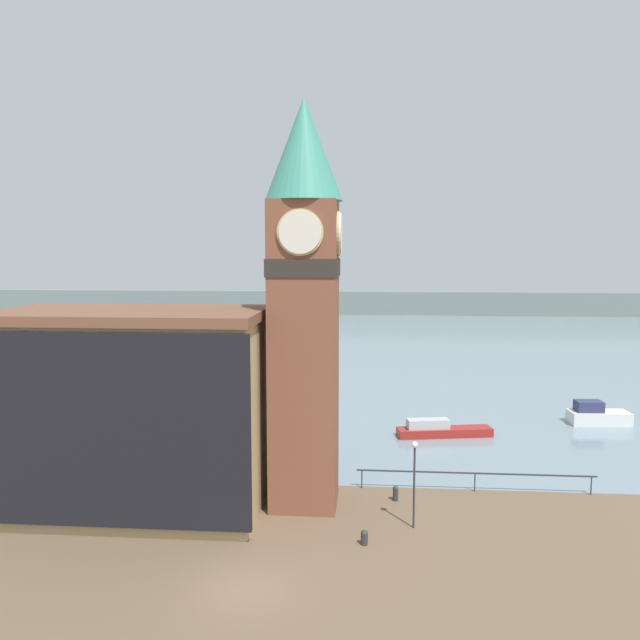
# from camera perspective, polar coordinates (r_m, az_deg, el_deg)

# --- Properties ---
(ground_plane) EXTENTS (160.00, 160.00, 0.00)m
(ground_plane) POSITION_cam_1_polar(r_m,az_deg,el_deg) (27.21, -6.84, -23.24)
(ground_plane) COLOR brown
(water) EXTENTS (160.00, 120.00, 0.00)m
(water) POSITION_cam_1_polar(r_m,az_deg,el_deg) (95.63, 1.66, -1.82)
(water) COLOR gray
(water) RESTS_ON ground_plane
(far_shoreline) EXTENTS (180.00, 3.00, 5.00)m
(far_shoreline) POSITION_cam_1_polar(r_m,az_deg,el_deg) (135.10, 2.54, 1.59)
(far_shoreline) COLOR slate
(far_shoreline) RESTS_ON water
(pier_railing) EXTENTS (13.26, 0.08, 1.09)m
(pier_railing) POSITION_cam_1_polar(r_m,az_deg,el_deg) (36.97, 13.99, -13.56)
(pier_railing) COLOR #333338
(pier_railing) RESTS_ON ground_plane
(clock_tower) EXTENTS (3.96, 3.96, 21.06)m
(clock_tower) POSITION_cam_1_polar(r_m,az_deg,el_deg) (32.19, -1.45, 2.35)
(clock_tower) COLOR brown
(clock_tower) RESTS_ON ground_plane
(pier_building) EXTENTS (13.67, 7.57, 10.44)m
(pier_building) POSITION_cam_1_polar(r_m,az_deg,el_deg) (33.92, -16.72, -7.91)
(pier_building) COLOR tan
(pier_building) RESTS_ON ground_plane
(boat_near) EXTENTS (7.05, 2.61, 1.30)m
(boat_near) POSITION_cam_1_polar(r_m,az_deg,el_deg) (46.96, 10.94, -9.83)
(boat_near) COLOR maroon
(boat_near) RESTS_ON water
(boat_far) EXTENTS (4.64, 2.13, 1.83)m
(boat_far) POSITION_cam_1_polar(r_m,az_deg,el_deg) (53.80, 23.98, -7.96)
(boat_far) COLOR silver
(boat_far) RESTS_ON water
(mooring_bollard_near) EXTENTS (0.30, 0.30, 0.83)m
(mooring_bollard_near) POSITION_cam_1_polar(r_m,az_deg,el_deg) (35.14, 6.92, -15.39)
(mooring_bollard_near) COLOR #2D2D33
(mooring_bollard_near) RESTS_ON ground_plane
(mooring_bollard_far) EXTENTS (0.34, 0.34, 0.71)m
(mooring_bollard_far) POSITION_cam_1_polar(r_m,az_deg,el_deg) (30.31, 4.07, -19.16)
(mooring_bollard_far) COLOR #2D2D33
(mooring_bollard_far) RESTS_ON ground_plane
(lamp_post) EXTENTS (0.32, 0.32, 4.32)m
(lamp_post) POSITION_cam_1_polar(r_m,az_deg,el_deg) (31.22, 8.63, -13.28)
(lamp_post) COLOR #2D2D33
(lamp_post) RESTS_ON ground_plane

